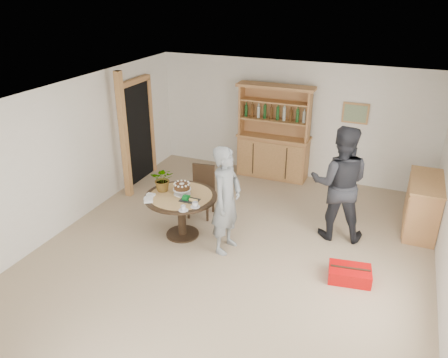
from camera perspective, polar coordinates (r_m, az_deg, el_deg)
ground at (r=7.04m, az=0.93°, el=-9.92°), size 7.00×7.00×0.00m
room_shell at (r=6.23m, az=1.09°, el=3.42°), size 6.04×7.04×2.52m
doorway at (r=9.42m, az=-11.29°, el=6.27°), size 0.13×1.10×2.18m
pine_post at (r=8.62m, az=-12.94°, el=5.42°), size 0.12×0.12×2.50m
hutch at (r=9.57m, az=6.48°, el=4.23°), size 1.62×0.54×2.04m
sideboard at (r=8.22m, az=24.54°, el=-3.15°), size 0.54×1.26×0.94m
dining_table at (r=7.29m, az=-5.61°, el=-3.20°), size 1.20×1.20×0.76m
dining_chair at (r=7.99m, az=-2.89°, el=-1.08°), size 0.47×0.47×0.95m
birthday_cake at (r=7.21m, az=-5.51°, el=-1.07°), size 0.30×0.30×0.20m
flower_vase at (r=7.33m, az=-7.96°, el=0.00°), size 0.47×0.44×0.42m
gift_tray at (r=7.02m, az=-4.59°, el=-2.65°), size 0.30×0.20×0.08m
coffee_cup_a at (r=6.82m, az=-3.78°, el=-3.38°), size 0.15×0.15×0.09m
coffee_cup_b at (r=6.74m, az=-5.34°, el=-3.85°), size 0.15×0.15×0.08m
napkins at (r=7.17m, az=-9.73°, el=-2.45°), size 0.24×0.33×0.03m
teen_boy at (r=6.76m, az=0.30°, el=-2.79°), size 0.49×0.68×1.76m
adult_person at (r=7.33m, az=14.84°, el=-0.55°), size 1.05×0.87×1.95m
red_suitcase at (r=6.73m, az=16.08°, el=-11.84°), size 0.65×0.49×0.21m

